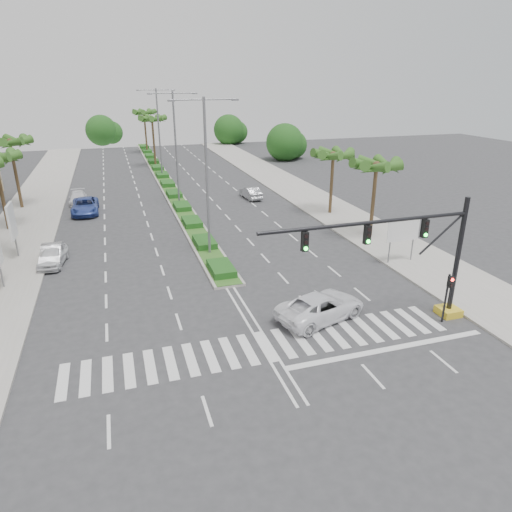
{
  "coord_description": "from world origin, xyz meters",
  "views": [
    {
      "loc": [
        -6.73,
        -19.55,
        13.17
      ],
      "look_at": [
        1.14,
        5.34,
        3.0
      ],
      "focal_mm": 32.0,
      "sensor_mm": 36.0,
      "label": 1
    }
  ],
  "objects_px": {
    "car_parked_c": "(85,206)",
    "car_right": "(251,193)",
    "car_parked_a": "(53,256)",
    "car_crossing": "(321,307)",
    "car_parked_b": "(52,254)",
    "car_parked_d": "(78,198)"
  },
  "relations": [
    {
      "from": "car_parked_a",
      "to": "car_parked_b",
      "type": "bearing_deg",
      "value": 109.14
    },
    {
      "from": "car_parked_c",
      "to": "car_parked_a",
      "type": "bearing_deg",
      "value": -97.22
    },
    {
      "from": "car_parked_a",
      "to": "car_right",
      "type": "height_order",
      "value": "car_parked_a"
    },
    {
      "from": "car_parked_c",
      "to": "car_right",
      "type": "relative_size",
      "value": 1.37
    },
    {
      "from": "car_parked_d",
      "to": "car_crossing",
      "type": "relative_size",
      "value": 0.81
    },
    {
      "from": "car_parked_c",
      "to": "car_right",
      "type": "xyz_separation_m",
      "value": [
        18.33,
        0.87,
        -0.1
      ]
    },
    {
      "from": "car_parked_a",
      "to": "car_crossing",
      "type": "height_order",
      "value": "car_crossing"
    },
    {
      "from": "car_parked_b",
      "to": "car_crossing",
      "type": "height_order",
      "value": "car_crossing"
    },
    {
      "from": "car_parked_c",
      "to": "car_parked_d",
      "type": "distance_m",
      "value": 4.7
    },
    {
      "from": "car_right",
      "to": "car_crossing",
      "type": "bearing_deg",
      "value": 76.12
    },
    {
      "from": "car_parked_a",
      "to": "car_parked_c",
      "type": "relative_size",
      "value": 0.74
    },
    {
      "from": "car_parked_b",
      "to": "car_right",
      "type": "height_order",
      "value": "car_parked_b"
    },
    {
      "from": "car_parked_b",
      "to": "car_right",
      "type": "relative_size",
      "value": 1.02
    },
    {
      "from": "car_parked_a",
      "to": "car_right",
      "type": "relative_size",
      "value": 1.0
    },
    {
      "from": "car_parked_a",
      "to": "car_parked_b",
      "type": "distance_m",
      "value": 0.42
    },
    {
      "from": "car_right",
      "to": "car_parked_d",
      "type": "bearing_deg",
      "value": -16.05
    },
    {
      "from": "car_parked_d",
      "to": "car_right",
      "type": "height_order",
      "value": "car_right"
    },
    {
      "from": "car_crossing",
      "to": "car_right",
      "type": "xyz_separation_m",
      "value": [
        4.48,
        28.82,
        -0.09
      ]
    },
    {
      "from": "car_parked_c",
      "to": "car_crossing",
      "type": "height_order",
      "value": "car_parked_c"
    },
    {
      "from": "car_crossing",
      "to": "car_right",
      "type": "height_order",
      "value": "car_crossing"
    },
    {
      "from": "car_parked_a",
      "to": "car_parked_c",
      "type": "height_order",
      "value": "car_parked_c"
    },
    {
      "from": "car_parked_b",
      "to": "car_parked_c",
      "type": "distance_m",
      "value": 14.01
    }
  ]
}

